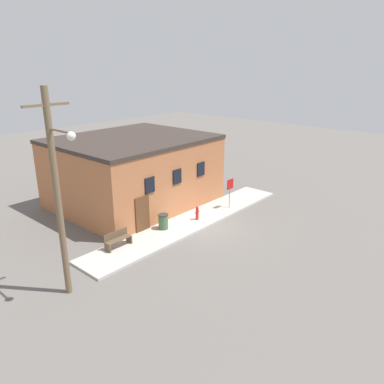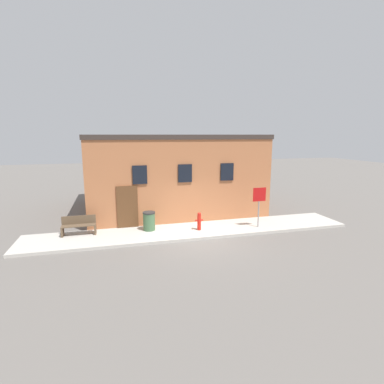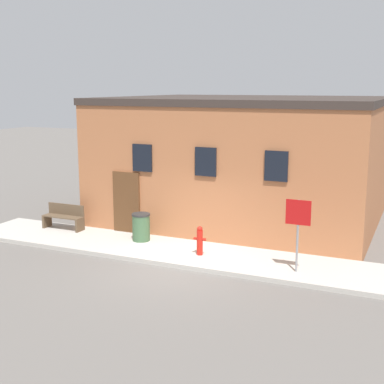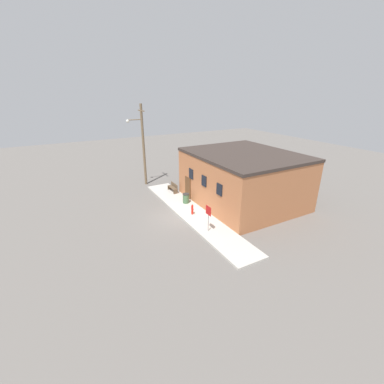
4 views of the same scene
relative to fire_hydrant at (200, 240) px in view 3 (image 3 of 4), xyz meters
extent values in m
plane|color=#66605B|center=(-0.29, -1.05, -0.57)|extent=(80.00, 80.00, 0.00)
cube|color=#BCB7AD|center=(-0.29, 0.14, -0.50)|extent=(15.45, 2.38, 0.13)
cube|color=#B26B42|center=(-0.36, 5.42, 1.62)|extent=(9.63, 8.17, 4.38)
cube|color=#382D28|center=(-0.36, 5.42, 3.93)|extent=(9.73, 8.27, 0.24)
cube|color=black|center=(-2.61, 1.31, 2.14)|extent=(0.70, 0.08, 0.90)
cube|color=black|center=(-0.36, 1.31, 2.14)|extent=(0.70, 0.08, 0.90)
cube|color=black|center=(1.88, 1.31, 2.14)|extent=(0.70, 0.08, 0.90)
cube|color=brown|center=(-3.25, 1.31, 0.53)|extent=(1.00, 0.08, 2.20)
cylinder|color=red|center=(0.00, 0.00, -0.06)|extent=(0.18, 0.18, 0.74)
sphere|color=red|center=(0.00, 0.00, 0.35)|extent=(0.16, 0.16, 0.16)
cylinder|color=red|center=(-0.14, 0.00, 0.05)|extent=(0.10, 0.08, 0.08)
cylinder|color=red|center=(0.14, 0.00, 0.05)|extent=(0.10, 0.08, 0.08)
cylinder|color=gray|center=(2.94, -0.29, 0.55)|extent=(0.06, 0.06, 1.97)
cube|color=red|center=(2.94, -0.31, 1.20)|extent=(0.67, 0.02, 0.67)
cube|color=brown|center=(-6.17, 0.71, -0.22)|extent=(0.08, 0.44, 0.43)
cube|color=brown|center=(-4.77, 0.71, -0.22)|extent=(0.08, 0.44, 0.43)
cube|color=brown|center=(-5.47, 0.71, 0.01)|extent=(1.48, 0.44, 0.04)
cube|color=brown|center=(-5.47, 0.91, 0.23)|extent=(1.48, 0.04, 0.39)
cylinder|color=#426642|center=(-2.30, 0.60, -0.02)|extent=(0.56, 0.56, 0.83)
cylinder|color=#2D2D2D|center=(-2.30, 0.60, 0.42)|extent=(0.59, 0.59, 0.06)
camera|label=1|loc=(-16.13, -13.73, 8.64)|focal=35.00mm
camera|label=2|loc=(-3.87, -13.15, 4.04)|focal=28.00mm
camera|label=3|loc=(5.93, -13.88, 4.46)|focal=50.00mm
camera|label=4|loc=(16.76, -9.17, 9.08)|focal=24.00mm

